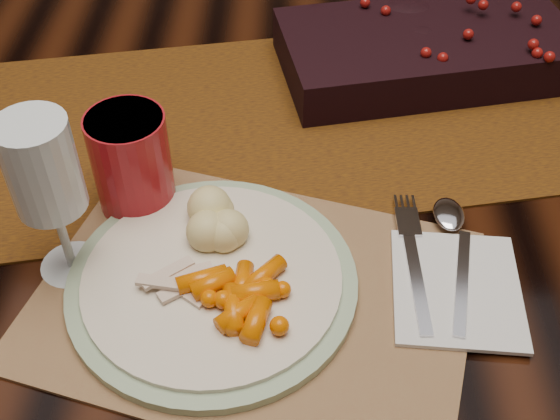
{
  "coord_description": "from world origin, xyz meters",
  "views": [
    {
      "loc": [
        0.02,
        -0.76,
        1.29
      ],
      "look_at": [
        0.01,
        -0.26,
        0.8
      ],
      "focal_mm": 45.0,
      "sensor_mm": 36.0,
      "label": 1
    }
  ],
  "objects_px": {
    "turkey_shreds": "(173,282)",
    "centerpiece": "(428,44)",
    "mashed_potatoes": "(220,217)",
    "placemat_main": "(253,297)",
    "napkin": "(457,288)",
    "wine_glass": "(53,202)",
    "red_cup": "(132,162)",
    "dinner_plate": "(212,280)",
    "baby_carrots": "(249,285)",
    "dining_table": "(275,279)"
  },
  "relations": [
    {
      "from": "turkey_shreds",
      "to": "centerpiece",
      "type": "bearing_deg",
      "value": 54.3
    },
    {
      "from": "mashed_potatoes",
      "to": "centerpiece",
      "type": "bearing_deg",
      "value": 52.7
    },
    {
      "from": "placemat_main",
      "to": "mashed_potatoes",
      "type": "xyz_separation_m",
      "value": [
        -0.04,
        0.07,
        0.04
      ]
    },
    {
      "from": "napkin",
      "to": "wine_glass",
      "type": "height_order",
      "value": "wine_glass"
    },
    {
      "from": "red_cup",
      "to": "wine_glass",
      "type": "height_order",
      "value": "wine_glass"
    },
    {
      "from": "placemat_main",
      "to": "dinner_plate",
      "type": "relative_size",
      "value": 1.45
    },
    {
      "from": "wine_glass",
      "to": "napkin",
      "type": "bearing_deg",
      "value": -3.85
    },
    {
      "from": "centerpiece",
      "to": "baby_carrots",
      "type": "relative_size",
      "value": 3.13
    },
    {
      "from": "placemat_main",
      "to": "mashed_potatoes",
      "type": "bearing_deg",
      "value": 132.9
    },
    {
      "from": "mashed_potatoes",
      "to": "wine_glass",
      "type": "distance_m",
      "value": 0.16
    },
    {
      "from": "centerpiece",
      "to": "wine_glass",
      "type": "height_order",
      "value": "wine_glass"
    },
    {
      "from": "napkin",
      "to": "red_cup",
      "type": "xyz_separation_m",
      "value": [
        -0.33,
        0.12,
        0.05
      ]
    },
    {
      "from": "baby_carrots",
      "to": "wine_glass",
      "type": "distance_m",
      "value": 0.2
    },
    {
      "from": "placemat_main",
      "to": "dinner_plate",
      "type": "distance_m",
      "value": 0.04
    },
    {
      "from": "dining_table",
      "to": "baby_carrots",
      "type": "relative_size",
      "value": 14.71
    },
    {
      "from": "placemat_main",
      "to": "dining_table",
      "type": "bearing_deg",
      "value": 104.26
    },
    {
      "from": "baby_carrots",
      "to": "dinner_plate",
      "type": "bearing_deg",
      "value": 151.09
    },
    {
      "from": "mashed_potatoes",
      "to": "red_cup",
      "type": "distance_m",
      "value": 0.11
    },
    {
      "from": "baby_carrots",
      "to": "red_cup",
      "type": "xyz_separation_m",
      "value": [
        -0.13,
        0.14,
        0.03
      ]
    },
    {
      "from": "centerpiece",
      "to": "baby_carrots",
      "type": "distance_m",
      "value": 0.46
    },
    {
      "from": "centerpiece",
      "to": "red_cup",
      "type": "bearing_deg",
      "value": -142.04
    },
    {
      "from": "turkey_shreds",
      "to": "mashed_potatoes",
      "type": "bearing_deg",
      "value": 62.25
    },
    {
      "from": "baby_carrots",
      "to": "placemat_main",
      "type": "bearing_deg",
      "value": 69.17
    },
    {
      "from": "mashed_potatoes",
      "to": "wine_glass",
      "type": "relative_size",
      "value": 0.43
    },
    {
      "from": "centerpiece",
      "to": "dining_table",
      "type": "bearing_deg",
      "value": -162.39
    },
    {
      "from": "turkey_shreds",
      "to": "wine_glass",
      "type": "distance_m",
      "value": 0.13
    },
    {
      "from": "placemat_main",
      "to": "baby_carrots",
      "type": "distance_m",
      "value": 0.03
    },
    {
      "from": "centerpiece",
      "to": "mashed_potatoes",
      "type": "relative_size",
      "value": 4.92
    },
    {
      "from": "dinner_plate",
      "to": "turkey_shreds",
      "type": "height_order",
      "value": "turkey_shreds"
    },
    {
      "from": "centerpiece",
      "to": "placemat_main",
      "type": "xyz_separation_m",
      "value": [
        -0.21,
        -0.4,
        -0.04
      ]
    },
    {
      "from": "centerpiece",
      "to": "napkin",
      "type": "height_order",
      "value": "centerpiece"
    },
    {
      "from": "dining_table",
      "to": "turkey_shreds",
      "type": "xyz_separation_m",
      "value": [
        -0.09,
        -0.34,
        0.4
      ]
    },
    {
      "from": "turkey_shreds",
      "to": "wine_glass",
      "type": "height_order",
      "value": "wine_glass"
    },
    {
      "from": "centerpiece",
      "to": "red_cup",
      "type": "distance_m",
      "value": 0.44
    },
    {
      "from": "baby_carrots",
      "to": "turkey_shreds",
      "type": "bearing_deg",
      "value": 175.97
    },
    {
      "from": "dining_table",
      "to": "napkin",
      "type": "relative_size",
      "value": 12.63
    },
    {
      "from": "dining_table",
      "to": "placemat_main",
      "type": "height_order",
      "value": "placemat_main"
    },
    {
      "from": "dining_table",
      "to": "placemat_main",
      "type": "bearing_deg",
      "value": -91.78
    },
    {
      "from": "turkey_shreds",
      "to": "red_cup",
      "type": "relative_size",
      "value": 0.63
    },
    {
      "from": "red_cup",
      "to": "centerpiece",
      "type": "bearing_deg",
      "value": 37.96
    },
    {
      "from": "dining_table",
      "to": "centerpiece",
      "type": "xyz_separation_m",
      "value": [
        0.2,
        0.06,
        0.42
      ]
    },
    {
      "from": "baby_carrots",
      "to": "wine_glass",
      "type": "height_order",
      "value": "wine_glass"
    },
    {
      "from": "placemat_main",
      "to": "turkey_shreds",
      "type": "relative_size",
      "value": 5.78
    },
    {
      "from": "centerpiece",
      "to": "placemat_main",
      "type": "distance_m",
      "value": 0.46
    },
    {
      "from": "centerpiece",
      "to": "dinner_plate",
      "type": "xyz_separation_m",
      "value": [
        -0.25,
        -0.39,
        -0.03
      ]
    },
    {
      "from": "dining_table",
      "to": "wine_glass",
      "type": "height_order",
      "value": "wine_glass"
    },
    {
      "from": "mashed_potatoes",
      "to": "baby_carrots",
      "type": "bearing_deg",
      "value": -67.53
    },
    {
      "from": "wine_glass",
      "to": "red_cup",
      "type": "bearing_deg",
      "value": 60.43
    },
    {
      "from": "dinner_plate",
      "to": "red_cup",
      "type": "distance_m",
      "value": 0.16
    },
    {
      "from": "baby_carrots",
      "to": "mashed_potatoes",
      "type": "xyz_separation_m",
      "value": [
        -0.03,
        0.08,
        0.01
      ]
    }
  ]
}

